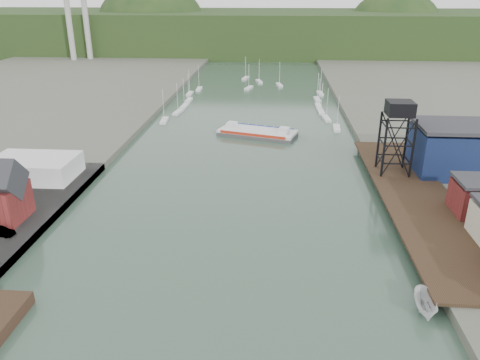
# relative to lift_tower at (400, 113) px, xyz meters

# --- Properties ---
(ground) EXTENTS (600.00, 600.00, 0.00)m
(ground) POSITION_rel_lift_tower_xyz_m (-35.00, -58.00, -15.65)
(ground) COLOR #2A4235
(ground) RESTS_ON ground
(east_pier) EXTENTS (14.00, 70.00, 2.45)m
(east_pier) POSITION_rel_lift_tower_xyz_m (2.00, -13.00, -13.75)
(east_pier) COLOR black
(east_pier) RESTS_ON ground
(white_shed) EXTENTS (18.00, 12.00, 4.50)m
(white_shed) POSITION_rel_lift_tower_xyz_m (-79.00, -8.00, -11.80)
(white_shed) COLOR silver
(white_shed) RESTS_ON west_quay
(lift_tower) EXTENTS (6.50, 6.50, 16.00)m
(lift_tower) POSITION_rel_lift_tower_xyz_m (0.00, 0.00, 0.00)
(lift_tower) COLOR black
(lift_tower) RESTS_ON east_pier
(blue_shed) EXTENTS (20.50, 14.50, 11.30)m
(blue_shed) POSITION_rel_lift_tower_xyz_m (15.00, 2.00, -8.59)
(blue_shed) COLOR #0C1434
(blue_shed) RESTS_ON east_land
(marina_sailboats) EXTENTS (57.71, 92.65, 0.90)m
(marina_sailboats) POSITION_rel_lift_tower_xyz_m (-34.92, 80.46, -15.30)
(marina_sailboats) COLOR silver
(marina_sailboats) RESTS_ON ground
(smokestacks) EXTENTS (11.20, 8.20, 60.00)m
(smokestacks) POSITION_rel_lift_tower_xyz_m (-141.00, 174.50, 14.35)
(smokestacks) COLOR #A9A9A4
(smokestacks) RESTS_ON ground
(distant_hills) EXTENTS (500.00, 120.00, 80.00)m
(distant_hills) POSITION_rel_lift_tower_xyz_m (-38.98, 243.35, -5.27)
(distant_hills) COLOR #1A3316
(distant_hills) RESTS_ON ground
(chain_ferry) EXTENTS (24.19, 15.23, 3.25)m
(chain_ferry) POSITION_rel_lift_tower_xyz_m (-31.57, 32.84, -14.72)
(chain_ferry) COLOR #444446
(chain_ferry) RESTS_ON ground
(motorboat) EXTENTS (3.01, 6.84, 2.57)m
(motorboat) POSITION_rel_lift_tower_xyz_m (-5.90, -47.26, -14.36)
(motorboat) COLOR silver
(motorboat) RESTS_ON ground
(car_west_b) EXTENTS (4.67, 2.04, 1.49)m
(car_west_b) POSITION_rel_lift_tower_xyz_m (-72.07, -34.00, -13.30)
(car_west_b) COLOR #999999
(car_west_b) RESTS_ON west_quay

